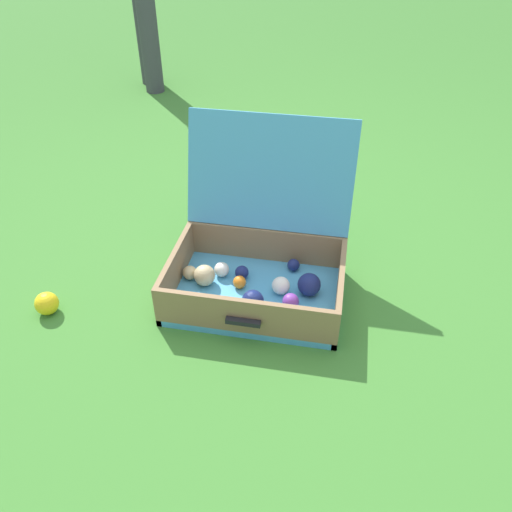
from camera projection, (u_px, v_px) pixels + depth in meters
name	position (u px, v px, depth m)	size (l,w,h in m)	color
ground_plane	(254.00, 285.00, 1.85)	(16.00, 16.00, 0.00)	#3D7A2D
open_suitcase	(259.00, 258.00, 1.77)	(0.59, 0.55, 0.55)	#4799C6
stray_ball_on_grass	(47.00, 303.00, 1.71)	(0.08, 0.08, 0.08)	yellow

